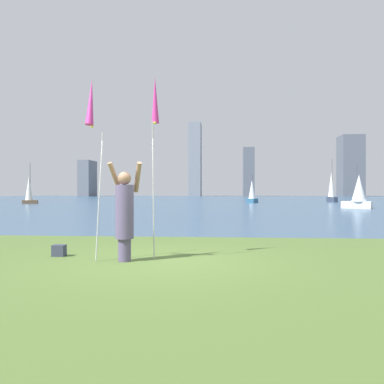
# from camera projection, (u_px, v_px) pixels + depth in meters

# --- Properties ---
(ground) EXTENTS (120.00, 138.00, 0.12)m
(ground) POSITION_uv_depth(u_px,v_px,m) (215.00, 201.00, 59.15)
(ground) COLOR #4C662D
(person) EXTENTS (0.74, 0.55, 2.03)m
(person) POSITION_uv_depth(u_px,v_px,m) (125.00, 212.00, 8.36)
(person) COLOR #594C72
(person) RESTS_ON ground
(kite_flag_left) EXTENTS (0.16, 0.95, 3.61)m
(kite_flag_left) POSITION_uv_depth(u_px,v_px,m) (91.00, 108.00, 8.01)
(kite_flag_left) COLOR #B2B2B7
(kite_flag_left) RESTS_ON ground
(kite_flag_right) EXTENTS (0.16, 0.44, 3.83)m
(kite_flag_right) POSITION_uv_depth(u_px,v_px,m) (155.00, 106.00, 8.64)
(kite_flag_right) COLOR #B2B2B7
(kite_flag_right) RESTS_ON ground
(bag) EXTENTS (0.27, 0.21, 0.25)m
(bag) POSITION_uv_depth(u_px,v_px,m) (59.00, 251.00, 8.99)
(bag) COLOR #33384C
(bag) RESTS_ON ground
(sailboat_1) EXTENTS (2.41, 1.88, 3.60)m
(sailboat_1) POSITION_uv_depth(u_px,v_px,m) (358.00, 192.00, 33.83)
(sailboat_1) COLOR white
(sailboat_1) RESTS_ON ground
(sailboat_2) EXTENTS (1.52, 1.88, 3.46)m
(sailboat_2) POSITION_uv_depth(u_px,v_px,m) (252.00, 193.00, 49.98)
(sailboat_2) COLOR #2D6084
(sailboat_2) RESTS_ON ground
(sailboat_3) EXTENTS (1.16, 1.74, 5.55)m
(sailboat_3) POSITION_uv_depth(u_px,v_px,m) (332.00, 187.00, 53.27)
(sailboat_3) COLOR #333D51
(sailboat_3) RESTS_ON ground
(sailboat_7) EXTENTS (1.84, 1.44, 4.64)m
(sailboat_7) POSITION_uv_depth(u_px,v_px,m) (29.00, 191.00, 46.62)
(sailboat_7) COLOR brown
(sailboat_7) RESTS_ON ground
(skyline_tower_0) EXTENTS (3.20, 7.56, 9.94)m
(skyline_tower_0) POSITION_uv_depth(u_px,v_px,m) (87.00, 178.00, 115.47)
(skyline_tower_0) COLOR slate
(skyline_tower_0) RESTS_ON ground
(skyline_tower_1) EXTENTS (3.41, 6.53, 20.88)m
(skyline_tower_1) POSITION_uv_depth(u_px,v_px,m) (195.00, 160.00, 118.16)
(skyline_tower_1) COLOR gray
(skyline_tower_1) RESTS_ON ground
(skyline_tower_2) EXTENTS (3.05, 5.01, 13.56)m
(skyline_tower_2) POSITION_uv_depth(u_px,v_px,m) (249.00, 172.00, 115.28)
(skyline_tower_2) COLOR #565B66
(skyline_tower_2) RESTS_ON ground
(skyline_tower_3) EXTENTS (5.69, 6.87, 16.22)m
(skyline_tower_3) POSITION_uv_depth(u_px,v_px,m) (351.00, 166.00, 110.07)
(skyline_tower_3) COLOR #565B66
(skyline_tower_3) RESTS_ON ground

